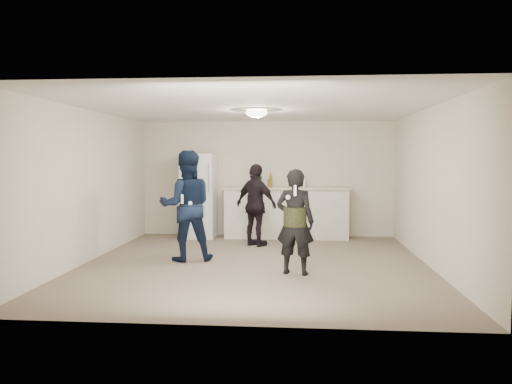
# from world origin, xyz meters

# --- Properties ---
(floor) EXTENTS (6.00, 6.00, 0.00)m
(floor) POSITION_xyz_m (0.00, 0.00, 0.00)
(floor) COLOR #6B5B4C
(floor) RESTS_ON ground
(ceiling) EXTENTS (6.00, 6.00, 0.00)m
(ceiling) POSITION_xyz_m (0.00, 0.00, 2.50)
(ceiling) COLOR silver
(ceiling) RESTS_ON wall_back
(wall_back) EXTENTS (6.00, 0.00, 6.00)m
(wall_back) POSITION_xyz_m (0.00, 3.00, 1.25)
(wall_back) COLOR beige
(wall_back) RESTS_ON floor
(wall_front) EXTENTS (6.00, 0.00, 6.00)m
(wall_front) POSITION_xyz_m (0.00, -3.00, 1.25)
(wall_front) COLOR beige
(wall_front) RESTS_ON floor
(wall_left) EXTENTS (0.00, 6.00, 6.00)m
(wall_left) POSITION_xyz_m (-2.75, 0.00, 1.25)
(wall_left) COLOR beige
(wall_left) RESTS_ON floor
(wall_right) EXTENTS (0.00, 6.00, 6.00)m
(wall_right) POSITION_xyz_m (2.75, 0.00, 1.25)
(wall_right) COLOR beige
(wall_right) RESTS_ON floor
(counter) EXTENTS (2.60, 0.56, 1.05)m
(counter) POSITION_xyz_m (0.44, 2.67, 0.53)
(counter) COLOR silver
(counter) RESTS_ON floor
(counter_top) EXTENTS (2.68, 0.64, 0.04)m
(counter_top) POSITION_xyz_m (0.44, 2.67, 1.07)
(counter_top) COLOR beige
(counter_top) RESTS_ON counter
(fridge) EXTENTS (0.70, 0.70, 1.80)m
(fridge) POSITION_xyz_m (-1.43, 2.60, 0.90)
(fridge) COLOR white
(fridge) RESTS_ON floor
(fridge_handle) EXTENTS (0.02, 0.02, 0.60)m
(fridge_handle) POSITION_xyz_m (-1.15, 2.23, 1.30)
(fridge_handle) COLOR silver
(fridge_handle) RESTS_ON fridge
(ceiling_dome) EXTENTS (0.36, 0.36, 0.16)m
(ceiling_dome) POSITION_xyz_m (0.00, 0.30, 2.45)
(ceiling_dome) COLOR white
(ceiling_dome) RESTS_ON ceiling
(shaker) EXTENTS (0.08, 0.08, 0.17)m
(shaker) POSITION_xyz_m (0.07, 2.68, 1.18)
(shaker) COLOR silver
(shaker) RESTS_ON counter_top
(man) EXTENTS (1.05, 0.91, 1.83)m
(man) POSITION_xyz_m (-1.16, 0.18, 0.92)
(man) COLOR #102243
(man) RESTS_ON floor
(woman) EXTENTS (0.64, 0.49, 1.55)m
(woman) POSITION_xyz_m (0.65, -0.66, 0.78)
(woman) COLOR black
(woman) RESTS_ON floor
(camo_shorts) EXTENTS (0.34, 0.34, 0.28)m
(camo_shorts) POSITION_xyz_m (0.65, -0.66, 0.85)
(camo_shorts) COLOR #303618
(camo_shorts) RESTS_ON woman
(spectator) EXTENTS (0.99, 0.85, 1.60)m
(spectator) POSITION_xyz_m (-0.12, 1.64, 0.80)
(spectator) COLOR black
(spectator) RESTS_ON floor
(remote_man) EXTENTS (0.04, 0.04, 0.15)m
(remote_man) POSITION_xyz_m (-1.16, -0.10, 1.05)
(remote_man) COLOR white
(remote_man) RESTS_ON man
(nunchuk_man) EXTENTS (0.07, 0.07, 0.07)m
(nunchuk_man) POSITION_xyz_m (-1.04, -0.07, 0.98)
(nunchuk_man) COLOR white
(nunchuk_man) RESTS_ON man
(remote_woman) EXTENTS (0.04, 0.04, 0.15)m
(remote_woman) POSITION_xyz_m (0.65, -0.91, 1.25)
(remote_woman) COLOR white
(remote_woman) RESTS_ON woman
(nunchuk_woman) EXTENTS (0.07, 0.07, 0.07)m
(nunchuk_woman) POSITION_xyz_m (0.55, -0.88, 1.15)
(nunchuk_woman) COLOR silver
(nunchuk_woman) RESTS_ON woman
(bottle_cluster) EXTENTS (1.16, 0.40, 0.25)m
(bottle_cluster) POSITION_xyz_m (0.10, 2.67, 1.20)
(bottle_cluster) COLOR #144825
(bottle_cluster) RESTS_ON counter_top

